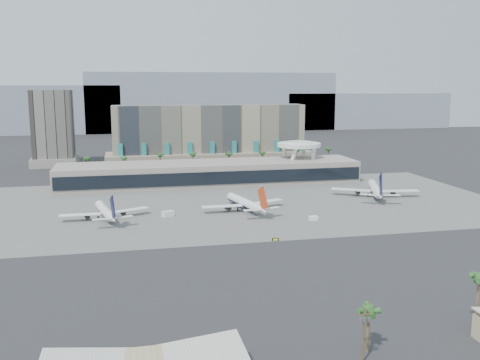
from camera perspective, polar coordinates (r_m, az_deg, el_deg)
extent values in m
plane|color=#232326|center=(201.42, 1.77, -5.85)|extent=(900.00, 900.00, 0.00)
cube|color=#5B5B59|center=(253.49, -1.24, -2.50)|extent=(260.00, 130.00, 0.06)
cube|color=gray|center=(671.75, -23.82, 6.88)|extent=(260.00, 60.00, 55.00)
cube|color=gray|center=(666.83, -3.02, 8.34)|extent=(300.00, 60.00, 70.00)
cube|color=gray|center=(726.73, 12.88, 7.26)|extent=(220.00, 60.00, 45.00)
cube|color=gray|center=(368.92, -3.29, 4.75)|extent=(130.00, 22.00, 42.00)
cube|color=tan|center=(368.80, -3.22, 2.25)|extent=(140.00, 30.00, 10.00)
cube|color=teal|center=(353.93, -12.61, 2.34)|extent=(3.00, 2.00, 18.00)
cube|color=teal|center=(354.12, -10.18, 2.43)|extent=(3.00, 2.00, 18.00)
cube|color=teal|center=(354.95, -7.76, 2.51)|extent=(3.00, 2.00, 18.00)
cube|color=teal|center=(356.40, -5.36, 2.59)|extent=(3.00, 2.00, 18.00)
cube|color=teal|center=(358.48, -2.97, 2.67)|extent=(3.00, 2.00, 18.00)
cube|color=teal|center=(361.17, -0.62, 2.73)|extent=(3.00, 2.00, 18.00)
cube|color=teal|center=(364.46, 1.69, 2.80)|extent=(3.00, 2.00, 18.00)
cube|color=teal|center=(368.33, 3.96, 2.85)|extent=(3.00, 2.00, 18.00)
cube|color=teal|center=(372.76, 6.18, 2.91)|extent=(3.00, 2.00, 18.00)
cube|color=black|center=(391.92, -19.31, 5.25)|extent=(26.00, 26.00, 52.00)
cube|color=#A0998C|center=(394.31, -19.11, 1.92)|extent=(30.00, 30.00, 6.00)
cube|color=#A0998C|center=(305.57, -3.21, 0.80)|extent=(170.00, 32.00, 12.00)
cube|color=black|center=(289.88, -2.71, 0.19)|extent=(168.00, 0.60, 7.00)
cube|color=black|center=(304.48, -3.23, 2.14)|extent=(170.00, 12.00, 2.50)
cylinder|color=white|center=(331.60, 6.97, 2.35)|extent=(6.98, 6.99, 21.89)
cylinder|color=white|center=(327.66, 4.87, 2.29)|extent=(6.98, 6.99, 21.89)
cylinder|color=white|center=(315.64, 5.55, 1.98)|extent=(6.98, 6.99, 21.89)
cylinder|color=white|center=(319.73, 7.72, 2.04)|extent=(6.98, 6.99, 21.89)
cylinder|color=white|center=(322.48, 6.31, 3.75)|extent=(26.00, 26.00, 2.20)
cylinder|color=white|center=(322.34, 6.31, 3.98)|extent=(16.00, 16.00, 1.20)
cylinder|color=brown|center=(337.29, -16.00, 1.30)|extent=(0.70, 0.70, 12.00)
sphere|color=#2A5421|center=(336.50, -16.05, 2.26)|extent=(2.80, 2.80, 2.80)
cylinder|color=brown|center=(336.51, -12.26, 1.44)|extent=(0.70, 0.70, 12.00)
sphere|color=#2A5421|center=(335.72, -12.30, 2.40)|extent=(2.80, 2.80, 2.80)
cylinder|color=brown|center=(337.16, -8.52, 1.58)|extent=(0.70, 0.70, 12.00)
sphere|color=#2A5421|center=(336.37, -8.55, 2.54)|extent=(2.80, 2.80, 2.80)
cylinder|color=brown|center=(339.12, -4.98, 1.70)|extent=(0.70, 0.70, 12.00)
sphere|color=#2A5421|center=(338.34, -4.99, 2.66)|extent=(2.80, 2.80, 2.80)
cylinder|color=brown|center=(342.73, -1.16, 1.83)|extent=(0.70, 0.70, 12.00)
sphere|color=#2A5421|center=(341.96, -1.16, 2.77)|extent=(2.80, 2.80, 2.80)
cylinder|color=brown|center=(347.58, 2.40, 1.94)|extent=(0.70, 0.70, 12.00)
sphere|color=#2A5421|center=(346.82, 2.41, 2.87)|extent=(2.80, 2.80, 2.80)
cylinder|color=brown|center=(353.73, 5.85, 2.04)|extent=(0.70, 0.70, 12.00)
sphere|color=#2A5421|center=(352.98, 5.87, 2.95)|extent=(2.80, 2.80, 2.80)
cylinder|color=brown|center=(361.48, 9.33, 2.13)|extent=(0.70, 0.70, 12.00)
sphere|color=#2A5421|center=(360.75, 9.35, 3.02)|extent=(2.80, 2.80, 2.80)
cylinder|color=#4C3826|center=(113.59, 12.99, -15.91)|extent=(0.44, 0.44, 12.00)
cube|color=#4C3826|center=(111.67, 13.09, -13.79)|extent=(3.20, 0.22, 0.22)
cylinder|color=slate|center=(111.43, 12.71, -14.39)|extent=(0.56, 0.56, 0.90)
cylinder|color=slate|center=(111.79, 13.14, -14.33)|extent=(0.56, 0.56, 0.90)
cylinder|color=slate|center=(112.15, 13.57, -14.26)|extent=(0.56, 0.56, 0.90)
cylinder|color=black|center=(111.01, 12.42, -13.77)|extent=(0.12, 0.12, 0.30)
cylinder|color=black|center=(112.14, 13.76, -13.57)|extent=(0.12, 0.12, 0.30)
cylinder|color=white|center=(231.76, -14.24, -3.17)|extent=(9.04, 25.57, 3.72)
cylinder|color=black|center=(231.79, -14.24, -3.21)|extent=(8.86, 25.06, 3.64)
cone|color=white|center=(245.75, -14.86, -2.45)|extent=(4.52, 4.88, 3.72)
cone|color=white|center=(216.00, -13.45, -4.03)|extent=(5.42, 8.97, 3.72)
cube|color=white|center=(229.49, -16.70, -3.57)|extent=(16.75, 3.81, 0.33)
cube|color=white|center=(232.94, -11.72, -3.15)|extent=(16.78, 10.27, 0.33)
cylinder|color=black|center=(230.52, -16.02, -3.71)|extent=(2.79, 4.07, 2.04)
cylinder|color=black|center=(233.02, -12.40, -3.40)|extent=(2.79, 4.07, 2.04)
cube|color=black|center=(213.56, -13.43, -2.86)|extent=(2.25, 8.35, 9.79)
cube|color=white|center=(214.29, -14.50, -4.06)|extent=(7.57, 2.60, 0.23)
cube|color=white|center=(215.80, -12.31, -3.87)|extent=(7.68, 4.50, 0.23)
cylinder|color=black|center=(241.84, -14.64, -3.28)|extent=(0.46, 0.46, 1.49)
cylinder|color=black|center=(230.99, -14.89, -3.91)|extent=(0.65, 0.65, 1.49)
cylinder|color=black|center=(231.99, -13.45, -3.79)|extent=(0.65, 0.65, 1.49)
cylinder|color=white|center=(239.53, 0.34, -2.38)|extent=(9.85, 27.00, 3.93)
cylinder|color=black|center=(239.57, 0.34, -2.42)|extent=(9.65, 26.46, 3.85)
cone|color=white|center=(253.17, -1.16, -1.70)|extent=(4.82, 5.19, 3.93)
cone|color=white|center=(224.35, 2.25, -3.17)|extent=(5.82, 9.50, 3.93)
cube|color=white|center=(234.44, -1.94, -2.81)|extent=(17.75, 4.23, 0.34)
cube|color=white|center=(243.56, 2.74, -2.33)|extent=(17.69, 11.03, 0.34)
cylinder|color=black|center=(236.24, -1.33, -2.95)|extent=(2.99, 4.32, 2.16)
cylinder|color=black|center=(242.86, 2.07, -2.60)|extent=(2.99, 4.32, 2.16)
cube|color=#AF3414|center=(221.95, 2.44, -1.97)|extent=(2.48, 8.81, 10.35)
cube|color=white|center=(221.43, 1.35, -3.22)|extent=(8.02, 2.84, 0.25)
cube|color=white|center=(225.42, 3.37, -2.99)|extent=(8.11, 4.83, 0.25)
cylinder|color=black|center=(249.38, -0.70, -2.53)|extent=(0.49, 0.49, 1.57)
cylinder|color=black|center=(237.97, -0.24, -3.15)|extent=(0.69, 0.69, 1.57)
cylinder|color=black|center=(240.62, 1.12, -3.00)|extent=(0.69, 0.69, 1.57)
cylinder|color=white|center=(277.52, 14.21, -0.89)|extent=(14.00, 29.20, 4.32)
cylinder|color=black|center=(277.55, 14.21, -0.92)|extent=(13.72, 28.61, 4.23)
cone|color=white|center=(294.02, 13.83, -0.27)|extent=(5.71, 6.03, 4.32)
cone|color=white|center=(258.91, 14.69, -1.62)|extent=(7.35, 10.61, 4.32)
cube|color=white|center=(275.42, 11.77, -1.01)|extent=(18.81, 13.89, 0.38)
cube|color=white|center=(278.26, 16.66, -1.11)|extent=(19.85, 6.89, 0.38)
cylinder|color=black|center=(276.42, 12.43, -1.23)|extent=(3.69, 4.87, 2.38)
cylinder|color=black|center=(278.48, 15.97, -1.30)|extent=(3.69, 4.87, 2.38)
cube|color=black|center=(256.27, 14.79, -0.46)|extent=(3.82, 9.42, 11.37)
cube|color=white|center=(257.17, 13.65, -1.53)|extent=(8.75, 6.12, 0.27)
cube|color=white|center=(258.42, 15.79, -1.57)|extent=(8.94, 4.08, 0.27)
cylinder|color=black|center=(289.29, 13.92, -1.05)|extent=(0.54, 0.54, 1.73)
cylinder|color=black|center=(276.65, 13.49, -1.53)|extent=(0.76, 0.76, 1.73)
cylinder|color=black|center=(277.48, 14.91, -1.56)|extent=(0.76, 0.76, 1.73)
cube|color=white|center=(230.19, -7.68, -3.59)|extent=(5.49, 4.20, 2.41)
cube|color=white|center=(224.18, 7.84, -4.05)|extent=(3.68, 2.38, 1.78)
cube|color=black|center=(193.65, 3.80, -6.35)|extent=(2.42, 0.40, 1.10)
cube|color=yellow|center=(193.47, 3.81, -6.37)|extent=(1.76, 0.11, 0.66)
cylinder|color=black|center=(193.48, 3.55, -6.43)|extent=(0.13, 0.13, 0.66)
cylinder|color=black|center=(193.95, 4.05, -6.40)|extent=(0.13, 0.13, 0.66)
cylinder|color=brown|center=(119.07, 13.49, -15.37)|extent=(0.70, 0.70, 9.38)
sphere|color=#2A5421|center=(117.27, 13.58, -13.43)|extent=(2.80, 2.80, 2.80)
cylinder|color=brown|center=(137.19, 23.99, -11.85)|extent=(0.70, 0.70, 12.16)
sphere|color=#2A5421|center=(135.23, 24.16, -9.57)|extent=(2.80, 2.80, 2.80)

